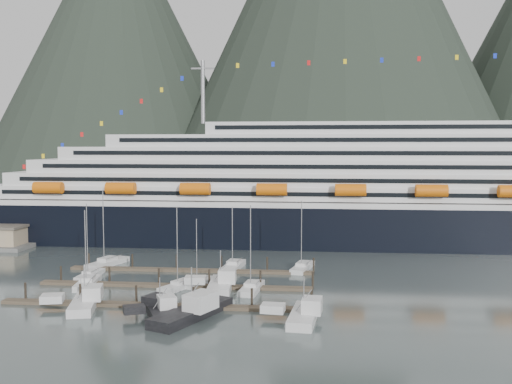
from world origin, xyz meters
The scene contains 19 objects.
ground centered at (0.00, 0.00, 0.00)m, with size 1600.00×1600.00×0.00m, color #414D4C.
mountains centered at (52.48, 588.54, 163.40)m, with size 870.00×440.00×420.00m.
cruise_ship centered at (30.03, 54.94, 12.04)m, with size 210.00×30.40×50.30m.
dock_near centered at (-4.93, -9.95, 0.31)m, with size 48.18×2.28×3.20m.
dock_mid centered at (-4.93, 3.05, 0.31)m, with size 48.18×2.28×3.20m.
dock_far centered at (-4.93, 16.05, 0.31)m, with size 48.18×2.28×3.20m.
sailboat_a centered at (-20.28, 2.14, 0.44)m, with size 4.40×10.32×14.00m.
sailboat_b centered at (-22.50, 8.78, 0.42)m, with size 2.62×9.19×14.34m.
sailboat_c centered at (-0.93, 5.20, 0.40)m, with size 5.41×8.32×12.15m.
sailboat_d centered at (-3.57, 2.34, 0.42)m, with size 6.44×10.43×14.49m.
sailboat_e centered at (-23.19, 19.99, 0.45)m, with size 6.13×11.63×15.90m.
sailboat_f centered at (3.02, 19.70, 0.43)m, with size 3.75×10.17×13.06m.
sailboat_g centered at (16.79, 19.99, 0.42)m, with size 4.78×10.95×14.33m.
sailboat_h centered at (8.78, 1.53, 0.44)m, with size 3.59×9.60×15.16m.
trawler_a centered at (-15.47, -11.31, 0.88)m, with size 9.70×12.92×6.83m.
trawler_b centered at (-2.67, -15.05, 0.83)m, with size 8.62×10.11×6.25m.
trawler_c centered at (1.90, -14.93, 0.99)m, with size 12.88×16.02×8.06m.
trawler_d centered at (17.87, -14.69, 0.88)m, with size 8.76×11.82×6.88m.
trawler_e centered at (3.24, 1.98, 0.93)m, with size 8.89×11.66×7.43m.
Camera 1 is at (20.23, -97.32, 24.42)m, focal length 42.00 mm.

